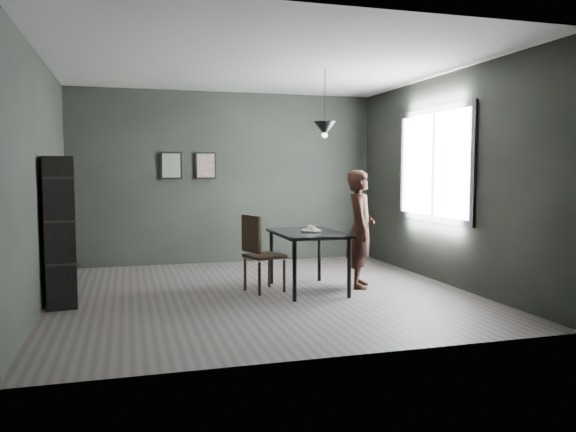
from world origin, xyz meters
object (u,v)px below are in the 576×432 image
object	(u,v)px
wood_chair	(258,248)
pendant_lamp	(325,129)
woman	(360,229)
shelf_unit	(60,232)
white_plate	(311,231)
cafe_table	(308,238)

from	to	relation	value
wood_chair	pendant_lamp	bearing A→B (deg)	-15.70
woman	shelf_unit	xyz separation A→B (m)	(-3.63, 0.01, 0.07)
woman	shelf_unit	size ratio (longest dim) A/B	0.91
shelf_unit	pendant_lamp	world-z (taller)	pendant_lamp
white_plate	cafe_table	bearing A→B (deg)	179.55
wood_chair	woman	bearing A→B (deg)	-20.41
wood_chair	shelf_unit	bearing A→B (deg)	164.03
shelf_unit	pendant_lamp	xyz separation A→B (m)	(3.17, 0.09, 1.21)
woman	wood_chair	world-z (taller)	woman
shelf_unit	wood_chair	bearing A→B (deg)	-5.03
cafe_table	shelf_unit	bearing A→B (deg)	179.75
cafe_table	woman	world-z (taller)	woman
wood_chair	pendant_lamp	size ratio (longest dim) A/B	1.12
shelf_unit	pendant_lamp	bearing A→B (deg)	-4.96
pendant_lamp	white_plate	bearing A→B (deg)	-154.11
white_plate	shelf_unit	bearing A→B (deg)	179.74
cafe_table	white_plate	world-z (taller)	white_plate
cafe_table	shelf_unit	size ratio (longest dim) A/B	0.72
cafe_table	woman	bearing A→B (deg)	0.33
cafe_table	wood_chair	bearing A→B (deg)	173.36
white_plate	pendant_lamp	world-z (taller)	pendant_lamp
cafe_table	white_plate	distance (m)	0.09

